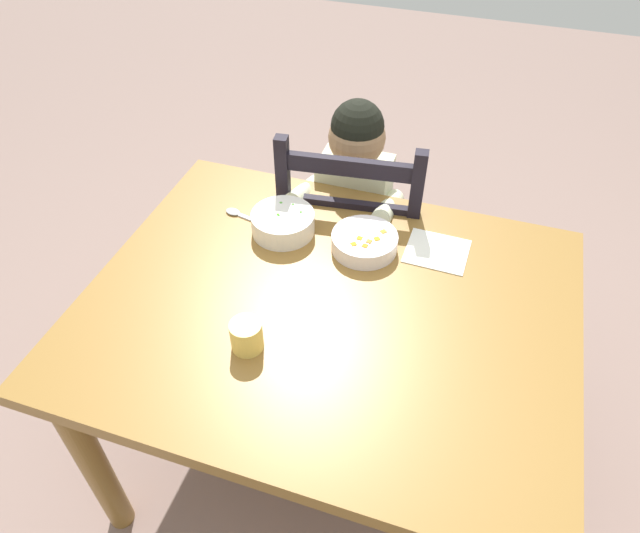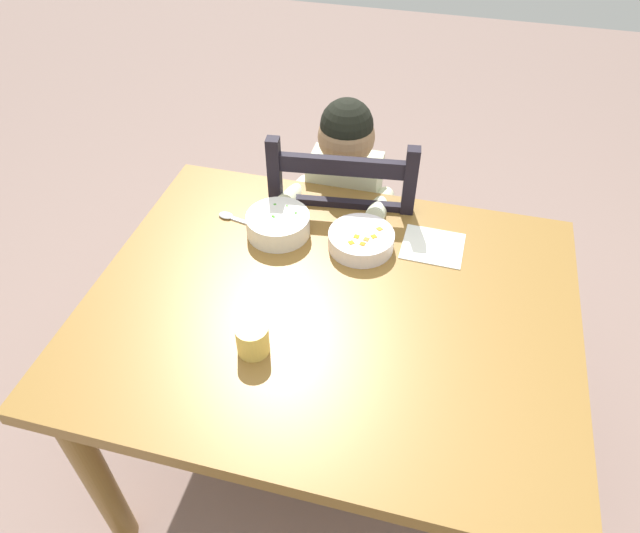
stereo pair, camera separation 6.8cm
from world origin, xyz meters
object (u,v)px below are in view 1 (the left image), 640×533
object	(u,v)px
dining_table	(328,330)
dining_chair	(352,244)
bowl_of_peas	(283,222)
drinking_cup	(247,336)
bowl_of_carrots	(364,242)
spoon	(239,214)
child_figure	(352,201)

from	to	relation	value
dining_table	dining_chair	world-z (taller)	dining_chair
bowl_of_peas	drinking_cup	xyz separation A→B (m)	(0.07, -0.40, 0.01)
bowl_of_carrots	spoon	bearing A→B (deg)	175.98
bowl_of_peas	drinking_cup	size ratio (longest dim) A/B	2.34
bowl_of_peas	bowl_of_carrots	bearing A→B (deg)	-0.04
dining_table	child_figure	size ratio (longest dim) A/B	1.22
dining_chair	bowl_of_peas	size ratio (longest dim) A/B	5.32
bowl_of_carrots	drinking_cup	bearing A→B (deg)	-111.92
dining_chair	spoon	distance (m)	0.46
dining_table	child_figure	distance (m)	0.52
dining_chair	child_figure	xyz separation A→B (m)	(-0.01, -0.01, 0.18)
bowl_of_carrots	spoon	size ratio (longest dim) A/B	1.27
spoon	drinking_cup	xyz separation A→B (m)	(0.21, -0.43, 0.03)
dining_chair	bowl_of_carrots	distance (m)	0.43
bowl_of_peas	bowl_of_carrots	distance (m)	0.23
dining_chair	dining_table	bearing A→B (deg)	-81.45
dining_chair	drinking_cup	xyz separation A→B (m)	(-0.05, -0.70, 0.30)
dining_chair	drinking_cup	bearing A→B (deg)	-94.30
spoon	drinking_cup	size ratio (longest dim) A/B	1.87
dining_table	child_figure	world-z (taller)	child_figure
child_figure	spoon	world-z (taller)	child_figure
bowl_of_peas	spoon	bearing A→B (deg)	169.78
spoon	drinking_cup	bearing A→B (deg)	-63.44
dining_chair	drinking_cup	distance (m)	0.76
bowl_of_carrots	drinking_cup	world-z (taller)	drinking_cup
dining_table	drinking_cup	world-z (taller)	drinking_cup
dining_chair	child_figure	distance (m)	0.18
child_figure	spoon	size ratio (longest dim) A/B	6.95
spoon	drinking_cup	world-z (taller)	drinking_cup
bowl_of_carrots	spoon	world-z (taller)	bowl_of_carrots
child_figure	bowl_of_peas	world-z (taller)	child_figure
dining_chair	bowl_of_carrots	world-z (taller)	dining_chair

